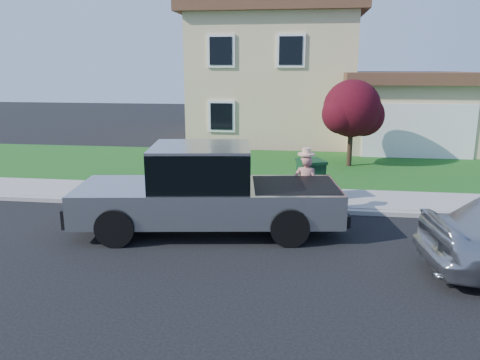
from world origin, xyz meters
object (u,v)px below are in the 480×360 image
Objects in this scene: trash_bin at (310,179)px; pickup_truck at (207,192)px; ornamental_tree at (353,111)px; woman at (305,185)px.

pickup_truck is at bearing -152.66° from trash_bin.
ornamental_tree reaches higher than pickup_truck.
pickup_truck is 8.92m from ornamental_tree.
ornamental_tree is (1.74, 6.44, 1.35)m from woman.
pickup_truck is at bearing 33.71° from woman.
woman is 1.62× the size of trash_bin.
ornamental_tree reaches higher than woman.
ornamental_tree reaches higher than trash_bin.
trash_bin is (-1.59, -5.15, -1.50)m from ornamental_tree.
ornamental_tree is 2.90× the size of trash_bin.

